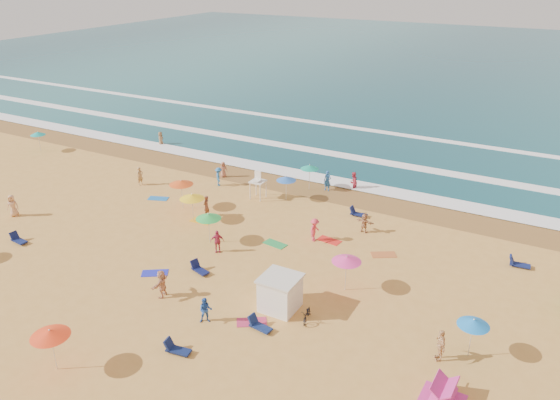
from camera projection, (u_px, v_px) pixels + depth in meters
The scene contains 13 objects.
ground at pixel (227, 246), 39.09m from camera, with size 220.00×220.00×0.00m, color gold.
ocean at pixel (466, 64), 106.51m from camera, with size 220.00×140.00×0.18m, color #0C4756.
wet_sand at pixel (304, 187), 49.12m from camera, with size 220.00×220.00×0.00m, color olive.
surf_foam at pixel (342, 158), 56.17m from camera, with size 200.00×18.70×0.05m.
cabana at pixel (280, 294), 31.73m from camera, with size 2.00×2.00×2.00m, color white.
cabana_roof at pixel (280, 278), 31.30m from camera, with size 2.20×2.20×0.12m, color silver.
bicycle at pixel (307, 314), 30.90m from camera, with size 0.53×1.51×0.79m, color black.
lifeguard_stand at pixel (258, 187), 46.49m from camera, with size 1.20×1.20×2.10m, color white, non-canonical shape.
beach_umbrellas at pixel (252, 224), 37.48m from camera, with size 58.48×28.83×0.69m.
loungers at pixel (245, 288), 33.83m from camera, with size 38.49×25.05×0.34m.
towels at pixel (197, 264), 36.80m from camera, with size 37.52×17.69×0.03m.
popup_tents at pixel (522, 340), 28.50m from camera, with size 7.60×12.81×1.20m.
beachgoers at pixel (216, 214), 42.03m from camera, with size 36.60×26.71×2.07m.
Camera 1 is at (19.83, -28.38, 18.85)m, focal length 35.00 mm.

